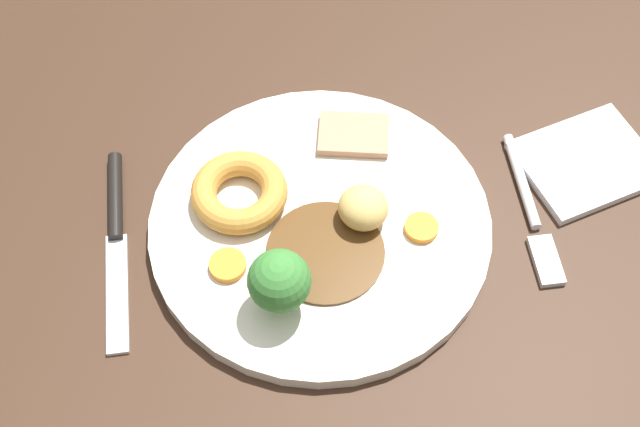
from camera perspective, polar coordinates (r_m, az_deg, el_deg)
dining_table at (r=72.69cm, az=-0.72°, el=-1.04°), size 120.00×84.00×3.60cm
dinner_plate at (r=69.94cm, az=0.00°, el=-0.76°), size 27.88×27.88×1.40cm
gravy_pool at (r=67.60cm, az=0.36°, el=-2.58°), size 9.45×9.45×0.30cm
meat_slice_main at (r=74.08cm, az=2.25°, el=5.28°), size 6.91×5.77×0.80cm
yorkshire_pudding at (r=69.90cm, az=-5.41°, el=1.42°), size 7.94×7.94×2.14cm
roast_potato_left at (r=68.18cm, az=2.89°, el=0.40°), size 5.55×5.58×3.22cm
carrot_coin_front at (r=69.08cm, az=6.78°, el=-0.96°), size 2.74×2.74×0.61cm
carrot_coin_back at (r=67.17cm, az=-6.17°, el=-3.45°), size 2.92×2.92×0.65cm
broccoli_floret at (r=62.62cm, az=-2.73°, el=-4.55°), size 4.76×4.76×5.90cm
fork at (r=73.22cm, az=13.84°, el=0.21°), size 2.34×15.31×0.90cm
knife at (r=71.92cm, az=-13.44°, el=-1.09°), size 2.36×18.55×1.20cm
folded_napkin at (r=77.47cm, az=17.34°, el=3.29°), size 12.75×11.26×0.80cm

